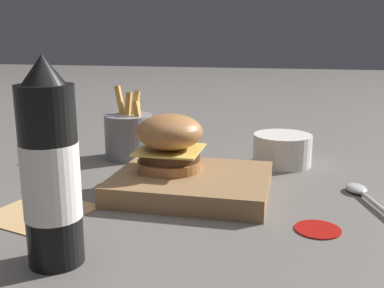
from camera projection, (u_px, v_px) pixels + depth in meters
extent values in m
plane|color=#5B5651|center=(169.00, 208.00, 0.67)|extent=(6.00, 6.00, 0.00)
cube|color=olive|center=(192.00, 183.00, 0.74)|extent=(0.25, 0.21, 0.03)
cylinder|color=#9E6638|center=(170.00, 165.00, 0.76)|extent=(0.11, 0.11, 0.02)
cylinder|color=#422819|center=(170.00, 155.00, 0.75)|extent=(0.10, 0.10, 0.02)
cube|color=#EAC656|center=(170.00, 150.00, 0.75)|extent=(0.10, 0.10, 0.00)
ellipsoid|color=#9E6638|center=(170.00, 132.00, 0.74)|extent=(0.11, 0.11, 0.06)
cylinder|color=black|center=(51.00, 177.00, 0.49)|extent=(0.06, 0.06, 0.20)
cylinder|color=white|center=(51.00, 181.00, 0.49)|extent=(0.06, 0.06, 0.09)
cone|color=black|center=(43.00, 69.00, 0.46)|extent=(0.05, 0.05, 0.03)
cylinder|color=slate|center=(129.00, 136.00, 0.95)|extent=(0.10, 0.10, 0.09)
cube|color=gold|center=(134.00, 111.00, 0.95)|extent=(0.02, 0.04, 0.08)
cube|color=gold|center=(128.00, 112.00, 0.93)|extent=(0.02, 0.02, 0.09)
cube|color=gold|center=(121.00, 108.00, 0.95)|extent=(0.04, 0.04, 0.09)
cube|color=gold|center=(138.00, 118.00, 0.92)|extent=(0.03, 0.02, 0.07)
cube|color=gold|center=(138.00, 113.00, 0.96)|extent=(0.02, 0.03, 0.07)
cylinder|color=silver|center=(282.00, 150.00, 0.90)|extent=(0.12, 0.12, 0.06)
cylinder|color=#CC4C33|center=(283.00, 136.00, 0.89)|extent=(0.09, 0.09, 0.01)
cylinder|color=#B2B2B7|center=(381.00, 209.00, 0.66)|extent=(0.04, 0.13, 0.01)
ellipsoid|color=#B2B2B7|center=(356.00, 188.00, 0.74)|extent=(0.04, 0.05, 0.01)
cylinder|color=#9E140F|center=(318.00, 229.00, 0.60)|extent=(0.06, 0.06, 0.00)
cube|color=tan|center=(39.00, 212.00, 0.66)|extent=(0.16, 0.16, 0.00)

